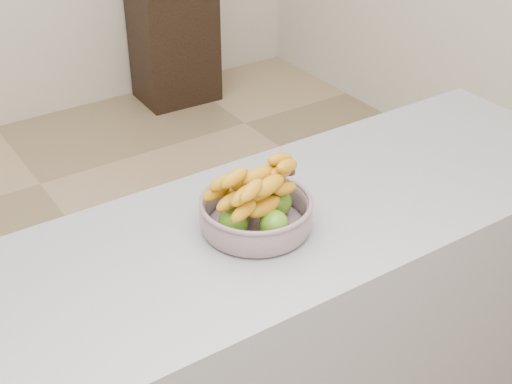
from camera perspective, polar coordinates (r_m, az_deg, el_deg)
ground at (r=2.79m, az=-8.48°, el=-10.39°), size 4.00×4.00×0.00m
counter at (r=1.99m, az=0.56°, el=-13.32°), size 2.00×0.60×0.90m
cabinet at (r=4.40m, az=-6.63°, el=12.39°), size 0.47×0.38×0.81m
fruit_bowl at (r=1.66m, az=0.02°, el=-1.38°), size 0.27×0.27×0.16m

